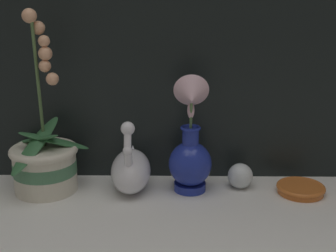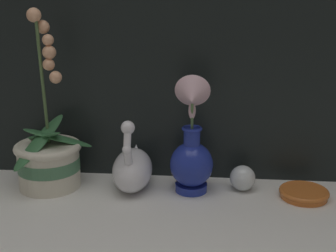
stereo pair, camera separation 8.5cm
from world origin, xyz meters
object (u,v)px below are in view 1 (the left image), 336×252
object	(u,v)px
orchid_potted_plant	(46,160)
glass_sphere	(241,176)
swan_figurine	(132,169)
blue_vase	(191,151)
amber_dish	(302,188)

from	to	relation	value
orchid_potted_plant	glass_sphere	xyz separation A→B (m)	(0.50, 0.02, -0.05)
swan_figurine	blue_vase	world-z (taller)	blue_vase
swan_figurine	glass_sphere	world-z (taller)	swan_figurine
orchid_potted_plant	swan_figurine	distance (m)	0.22
swan_figurine	glass_sphere	distance (m)	0.28
glass_sphere	swan_figurine	bearing A→B (deg)	-176.32
blue_vase	amber_dish	xyz separation A→B (m)	(0.28, -0.01, -0.10)
glass_sphere	amber_dish	world-z (taller)	glass_sphere
swan_figurine	blue_vase	xyz separation A→B (m)	(0.15, -0.00, 0.05)
orchid_potted_plant	blue_vase	distance (m)	0.37
swan_figurine	amber_dish	world-z (taller)	swan_figurine
blue_vase	glass_sphere	size ratio (longest dim) A/B	4.65
orchid_potted_plant	amber_dish	world-z (taller)	orchid_potted_plant
orchid_potted_plant	amber_dish	distance (m)	0.66
orchid_potted_plant	glass_sphere	world-z (taller)	orchid_potted_plant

